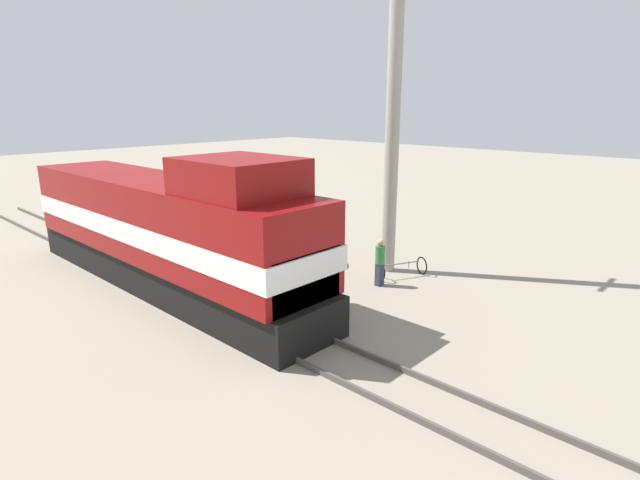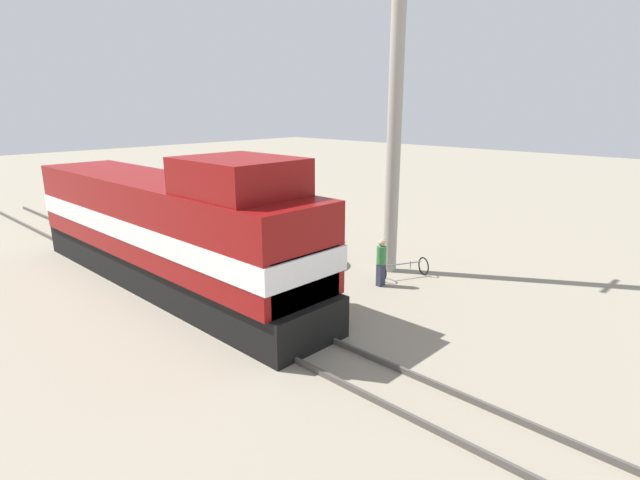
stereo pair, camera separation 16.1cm
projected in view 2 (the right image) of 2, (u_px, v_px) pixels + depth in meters
ground_plane at (224, 310)px, 15.65m from camera, size 120.00×120.00×0.00m
rail_near at (205, 315)px, 15.13m from camera, size 0.08×43.76×0.15m
rail_far at (242, 302)px, 16.13m from camera, size 0.08×43.76×0.15m
locomotive at (170, 230)px, 17.08m from camera, size 2.91×14.82×4.83m
utility_pole at (395, 119)px, 17.90m from camera, size 1.80×0.52×11.39m
vendor_umbrella at (295, 220)px, 19.74m from camera, size 2.09×2.09×2.03m
billboard_sign at (266, 180)px, 22.56m from camera, size 1.96×0.12×3.92m
shrub_cluster at (322, 254)px, 19.90m from camera, size 0.91×0.91×0.91m
person_bystander at (381, 261)px, 17.53m from camera, size 0.34×0.34×1.69m
bicycle at (403, 269)px, 18.49m from camera, size 1.95×1.38×0.68m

